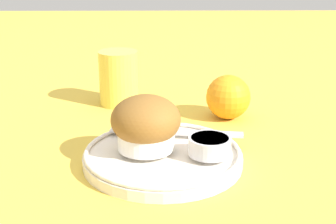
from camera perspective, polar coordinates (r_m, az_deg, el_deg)
ground_plane at (r=0.64m, az=-1.93°, el=-5.64°), size 3.00×3.00×0.00m
plate at (r=0.62m, az=-0.64°, el=-5.41°), size 0.21×0.21×0.02m
muffin at (r=0.61m, az=-2.72°, el=-1.47°), size 0.09×0.09×0.07m
cream_ramekin at (r=0.60m, az=5.10°, el=-4.01°), size 0.06×0.06×0.02m
berry_pair at (r=0.66m, az=-2.34°, el=-2.05°), size 0.03×0.02×0.02m
butter_knife at (r=0.66m, az=0.99°, el=-2.48°), size 0.19×0.04×0.00m
orange_fruit at (r=0.78m, az=7.35°, el=1.82°), size 0.07×0.07×0.07m
juice_glass at (r=0.84m, az=-6.03°, el=4.15°), size 0.07×0.07×0.10m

